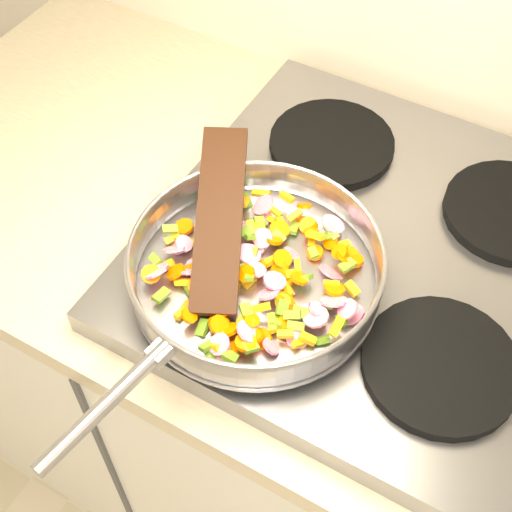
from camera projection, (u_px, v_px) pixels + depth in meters
The scene contains 8 objects.
cooktop at pixel (377, 254), 0.99m from camera, with size 0.60×0.60×0.04m, color #939399.
grate_fl at pixel (238, 272), 0.93m from camera, with size 0.19×0.19×0.02m, color black.
grate_fr at pixel (441, 365), 0.85m from camera, with size 0.19×0.19×0.02m, color black.
grate_bl at pixel (332, 144), 1.08m from camera, with size 0.19×0.19×0.02m, color black.
grate_br at pixel (511, 212), 1.00m from camera, with size 0.19×0.19×0.02m, color black.
saute_pan at pixel (255, 267), 0.89m from camera, with size 0.36×0.53×0.06m.
vegetable_heap at pixel (255, 274), 0.90m from camera, with size 0.29×0.28×0.05m.
wooden_spatula at pixel (219, 217), 0.90m from camera, with size 0.26×0.06×0.01m, color black.
Camera 1 is at (-0.55, 1.05, 1.70)m, focal length 50.00 mm.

